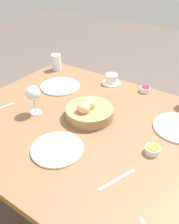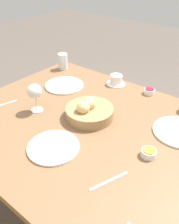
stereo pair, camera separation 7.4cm
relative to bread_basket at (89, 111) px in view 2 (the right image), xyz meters
The scene contains 13 objects.
ground_plane 0.78m from the bread_basket, 131.69° to the left, with size 10.00×10.00×0.00m, color #564C44.
dining_table 0.14m from the bread_basket, 131.69° to the left, with size 1.34×1.04×0.74m.
bread_basket is the anchor object (origin of this frame).
plate_near_left 0.44m from the bread_basket, 158.17° to the right, with size 0.24×0.24×0.01m.
plate_near_right 0.38m from the bread_basket, 26.68° to the right, with size 0.24×0.24×0.01m.
plate_far_center 0.28m from the bread_basket, 95.41° to the left, with size 0.23×0.23×0.01m.
water_tumbler 0.65m from the bread_basket, 34.29° to the right, with size 0.07×0.07×0.11m.
wine_glass 0.29m from the bread_basket, 26.22° to the left, with size 0.08×0.08×0.16m.
coffee_cup 0.41m from the bread_basket, 76.20° to the right, with size 0.12×0.12×0.06m.
jam_bowl_berry 0.43m from the bread_basket, 107.08° to the right, with size 0.06×0.06×0.03m.
jam_bowl_honey 0.37m from the bread_basket, 169.79° to the left, with size 0.06×0.06×0.03m.
fork_silver 0.42m from the bread_basket, 138.86° to the left, with size 0.07×0.16×0.00m.
knife_silver 0.50m from the bread_basket, 25.32° to the left, with size 0.05×0.17×0.00m.
Camera 2 is at (-0.59, 0.73, 1.44)m, focal length 38.00 mm.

